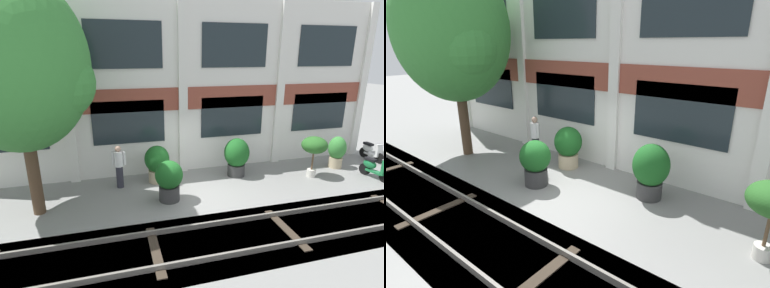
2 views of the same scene
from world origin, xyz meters
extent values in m
plane|color=gray|center=(0.00, 0.00, 0.00)|extent=(80.00, 80.00, 0.00)
cube|color=silver|center=(0.00, 2.74, 3.50)|extent=(17.48, 0.50, 7.01)
cube|color=brown|center=(0.00, 2.47, 3.10)|extent=(17.48, 0.06, 0.90)
cube|color=silver|center=(-4.37, 2.43, 3.50)|extent=(0.36, 0.16, 7.01)
cube|color=silver|center=(0.00, 2.43, 3.50)|extent=(0.36, 0.16, 7.01)
cube|color=silver|center=(4.37, 2.43, 3.50)|extent=(0.36, 0.16, 7.01)
cube|color=silver|center=(8.74, 2.43, 3.50)|extent=(0.36, 0.16, 7.01)
cube|color=#1E282D|center=(-6.56, 2.46, 2.25)|extent=(2.80, 0.04, 1.70)
cube|color=#1E282D|center=(-2.19, 2.46, 2.25)|extent=(2.80, 0.04, 1.70)
cube|color=#1E282D|center=(2.19, 2.46, 2.25)|extent=(2.80, 0.04, 1.70)
cube|color=#1E282D|center=(6.56, 2.46, 2.25)|extent=(2.80, 0.04, 1.70)
cube|color=#1E282D|center=(-2.19, 2.46, 5.15)|extent=(2.80, 0.04, 1.70)
cube|color=#1E282D|center=(2.19, 2.46, 5.15)|extent=(2.80, 0.04, 1.70)
cube|color=#1E282D|center=(6.56, 2.46, 5.15)|extent=(2.80, 0.04, 1.70)
cube|color=#4C473F|center=(0.00, -2.75, -0.14)|extent=(25.48, 2.80, 0.28)
cube|color=slate|center=(0.00, -3.47, 0.07)|extent=(25.48, 0.07, 0.15)
cube|color=slate|center=(0.00, -2.03, 0.07)|extent=(25.48, 0.07, 0.15)
cube|color=#382D23|center=(-2.00, -2.75, 0.01)|extent=(0.24, 2.10, 0.03)
cube|color=#382D23|center=(1.77, -2.75, 0.01)|extent=(0.24, 2.10, 0.03)
cylinder|color=#4C3826|center=(-5.25, 0.15, 1.60)|extent=(0.36, 0.36, 3.20)
ellipsoid|color=#388438|center=(-5.25, 0.15, 4.55)|extent=(3.94, 3.94, 4.92)
sphere|color=#388438|center=(-4.26, -0.05, 4.06)|extent=(2.17, 2.17, 2.17)
cylinder|color=beige|center=(4.89, 0.42, 0.15)|extent=(0.35, 0.35, 0.31)
cylinder|color=brown|center=(4.89, 0.42, 0.76)|extent=(0.07, 0.07, 0.91)
ellipsoid|color=#286023|center=(4.89, 0.42, 1.35)|extent=(1.00, 1.00, 0.68)
cylinder|color=tan|center=(6.57, 1.05, 0.24)|extent=(0.55, 0.55, 0.47)
ellipsoid|color=#388438|center=(6.57, 1.05, 0.90)|extent=(0.74, 0.74, 1.01)
cylinder|color=tan|center=(-1.26, 1.60, 0.25)|extent=(0.70, 0.70, 0.49)
ellipsoid|color=#19561E|center=(-1.26, 1.60, 0.93)|extent=(0.97, 0.97, 1.04)
cylinder|color=#333333|center=(1.96, 1.33, 0.24)|extent=(0.71, 0.71, 0.49)
ellipsoid|color=#19561E|center=(1.96, 1.33, 0.99)|extent=(1.02, 1.02, 1.19)
cylinder|color=#333333|center=(-1.11, -0.09, 0.26)|extent=(0.71, 0.71, 0.53)
ellipsoid|color=#19561E|center=(-1.11, -0.09, 0.94)|extent=(0.95, 0.95, 0.97)
cylinder|color=black|center=(8.88, 0.93, 0.24)|extent=(0.10, 0.48, 0.48)
cylinder|color=black|center=(8.89, 1.83, 0.24)|extent=(0.10, 0.48, 0.48)
cube|color=silver|center=(8.88, 1.39, 0.28)|extent=(0.25, 0.68, 0.08)
ellipsoid|color=silver|center=(8.89, 1.65, 0.52)|extent=(0.27, 0.56, 0.36)
cube|color=black|center=(8.89, 1.65, 0.72)|extent=(0.23, 0.44, 0.10)
cube|color=silver|center=(8.88, 1.01, 0.58)|extent=(0.28, 0.12, 0.60)
cylinder|color=#B7B7BF|center=(8.88, 0.99, 0.96)|extent=(0.50, 0.04, 0.03)
cylinder|color=black|center=(7.18, 0.03, 0.24)|extent=(0.15, 0.49, 0.48)
cube|color=#196B38|center=(7.23, -0.41, 0.28)|extent=(0.32, 0.70, 0.08)
ellipsoid|color=#196B38|center=(7.20, -0.15, 0.52)|extent=(0.32, 0.59, 0.36)
cube|color=black|center=(7.20, -0.15, 0.72)|extent=(0.27, 0.46, 0.10)
cylinder|color=#282833|center=(-2.70, 1.43, 0.42)|extent=(0.26, 0.26, 0.85)
cylinder|color=silver|center=(-2.70, 1.43, 1.13)|extent=(0.34, 0.34, 0.57)
sphere|color=tan|center=(-2.70, 1.43, 1.52)|extent=(0.22, 0.22, 0.22)
cylinder|color=silver|center=(-2.91, 1.50, 1.16)|extent=(0.09, 0.09, 0.51)
cylinder|color=silver|center=(-2.49, 1.36, 1.16)|extent=(0.09, 0.09, 0.51)
camera|label=1|loc=(-2.82, -9.28, 4.83)|focal=28.00mm
camera|label=2|loc=(5.13, -5.82, 4.16)|focal=28.00mm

